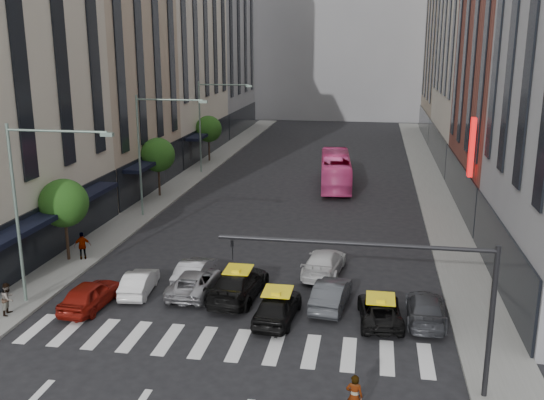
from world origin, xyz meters
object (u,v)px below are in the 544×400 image
at_px(car_white_front, 139,282).
at_px(taxi_center, 277,306).
at_px(pedestrian_near, 8,299).
at_px(streetlamp_far, 209,115).
at_px(streetlamp_near, 32,191).
at_px(taxi_left, 238,284).
at_px(streetlamp_mid, 151,140).
at_px(pedestrian_far, 83,246).
at_px(car_red, 90,295).
at_px(bus, 336,170).

bearing_deg(car_white_front, taxi_center, 159.41).
relative_size(car_white_front, pedestrian_near, 2.35).
bearing_deg(streetlamp_far, streetlamp_near, -90.00).
bearing_deg(taxi_left, streetlamp_mid, -49.39).
relative_size(pedestrian_near, pedestrian_far, 0.94).
bearing_deg(streetlamp_near, streetlamp_far, 90.00).
bearing_deg(car_white_front, streetlamp_mid, -79.05).
bearing_deg(car_red, pedestrian_near, 28.99).
height_order(streetlamp_far, car_white_front, streetlamp_far).
height_order(car_white_front, taxi_left, taxi_left).
xyz_separation_m(taxi_center, bus, (0.87, 28.11, 0.79)).
distance_m(streetlamp_far, car_red, 32.48).
height_order(car_red, bus, bus).
relative_size(streetlamp_near, pedestrian_near, 5.68).
relative_size(car_white_front, taxi_left, 0.70).
relative_size(streetlamp_mid, taxi_center, 2.09).
bearing_deg(car_white_front, car_red, 44.79).
xyz_separation_m(car_white_front, pedestrian_far, (-5.15, 4.00, 0.38)).
bearing_deg(pedestrian_far, taxi_center, 128.31).
bearing_deg(pedestrian_far, taxi_left, 133.68).
distance_m(streetlamp_mid, streetlamp_far, 16.00).
relative_size(streetlamp_mid, car_white_front, 2.42).
bearing_deg(taxi_left, taxi_center, 142.22).
bearing_deg(pedestrian_near, bus, -31.44).
bearing_deg(car_red, car_white_front, -125.20).
relative_size(taxi_left, bus, 0.49).
distance_m(bus, pedestrian_far, 26.04).
distance_m(streetlamp_far, car_white_front, 30.59).
distance_m(car_white_front, bus, 27.51).
relative_size(streetlamp_far, car_red, 2.18).
bearing_deg(car_white_front, taxi_left, 176.94).
bearing_deg(bus, streetlamp_mid, 39.05).
xyz_separation_m(streetlamp_near, streetlamp_far, (0.00, 32.00, 0.00)).
bearing_deg(pedestrian_near, taxi_left, -75.71).
height_order(car_red, taxi_center, taxi_center).
height_order(streetlamp_far, pedestrian_near, streetlamp_far).
height_order(streetlamp_mid, car_white_front, streetlamp_mid).
relative_size(streetlamp_far, taxi_left, 1.69).
xyz_separation_m(car_red, bus, (10.29, 28.26, 0.82)).
xyz_separation_m(car_red, taxi_center, (9.41, 0.16, 0.03)).
height_order(streetlamp_near, car_red, streetlamp_near).
relative_size(streetlamp_far, bus, 0.82).
distance_m(streetlamp_near, streetlamp_mid, 16.00).
bearing_deg(streetlamp_mid, taxi_left, -54.84).
xyz_separation_m(streetlamp_mid, taxi_left, (9.54, -13.54, -5.13)).
distance_m(taxi_left, taxi_center, 3.30).
xyz_separation_m(streetlamp_mid, bus, (12.82, 12.31, -4.38)).
height_order(streetlamp_mid, pedestrian_near, streetlamp_mid).
xyz_separation_m(streetlamp_near, pedestrian_near, (-0.87, -1.55, -4.96)).
bearing_deg(pedestrian_far, bus, -148.50).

